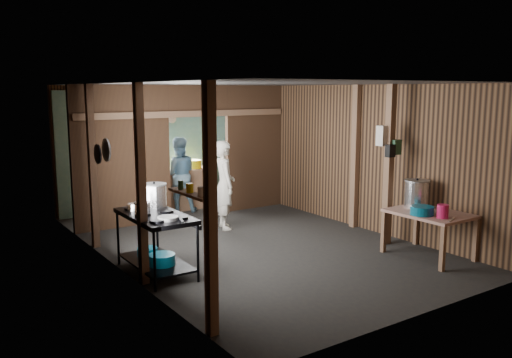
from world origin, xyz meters
TOP-DOWN VIEW (x-y plane):
  - floor at (0.00, 0.00)m, footprint 4.50×7.00m
  - ceiling at (0.00, 0.00)m, footprint 4.50×7.00m
  - wall_back at (0.00, 3.50)m, footprint 4.50×0.00m
  - wall_front at (0.00, -3.50)m, footprint 4.50×0.00m
  - wall_left at (-2.25, 0.00)m, footprint 0.00×7.00m
  - wall_right at (2.25, 0.00)m, footprint 0.00×7.00m
  - partition_left at (-1.32, 2.20)m, footprint 1.85×0.10m
  - partition_right at (1.57, 2.20)m, footprint 1.35×0.10m
  - partition_header at (0.25, 2.20)m, footprint 1.30×0.10m
  - turquoise_panel at (0.00, 3.44)m, footprint 4.40×0.06m
  - back_counter at (0.30, 2.95)m, footprint 1.20×0.50m
  - wall_clock at (0.25, 3.40)m, footprint 0.20×0.03m
  - post_left_a at (-2.18, -2.60)m, footprint 0.10×0.12m
  - post_left_b at (-2.18, -0.80)m, footprint 0.10×0.12m
  - post_left_c at (-2.18, 1.20)m, footprint 0.10×0.12m
  - post_right at (2.18, -0.20)m, footprint 0.10×0.12m
  - post_free at (1.85, -1.30)m, footprint 0.12×0.12m
  - cross_beam at (0.00, 2.15)m, footprint 4.40×0.12m
  - pan_lid_big at (-2.21, 0.40)m, footprint 0.03×0.34m
  - pan_lid_small at (-2.21, 0.80)m, footprint 0.03×0.30m
  - wall_shelf at (-2.15, -2.10)m, footprint 0.14×0.80m
  - jar_white at (-2.15, -2.35)m, footprint 0.07×0.07m
  - jar_yellow at (-2.15, -2.10)m, footprint 0.08×0.08m
  - jar_green at (-2.15, -1.88)m, footprint 0.06×0.06m
  - bag_white at (1.80, -1.22)m, footprint 0.22×0.15m
  - bag_green at (1.92, -1.36)m, footprint 0.16×0.12m
  - bag_black at (1.78, -1.38)m, footprint 0.14×0.10m
  - gas_range at (-1.88, -0.52)m, footprint 0.73×1.42m
  - prep_table at (1.83, -2.16)m, footprint 0.85×1.17m
  - stove_pot_large at (-1.71, -0.11)m, footprint 0.38×0.38m
  - stove_pot_med at (-2.05, -0.49)m, footprint 0.29×0.29m
  - stove_saucepan at (-2.05, -0.15)m, footprint 0.21×0.21m
  - frying_pan at (-1.88, -0.93)m, footprint 0.41×0.55m
  - blue_tub_front at (-1.88, -0.70)m, footprint 0.36×0.36m
  - blue_tub_back at (-1.88, -0.20)m, footprint 0.29×0.29m
  - stock_pot at (1.93, -1.82)m, footprint 0.48×0.48m
  - wash_basin at (1.60, -2.20)m, footprint 0.41×0.41m
  - pink_bucket at (1.68, -2.49)m, footprint 0.18×0.18m
  - knife at (1.69, -2.64)m, footprint 0.29×0.14m
  - yellow_tub at (0.53, 2.95)m, footprint 0.32×0.32m
  - cook at (0.15, 1.04)m, footprint 0.53×0.67m
  - worker_back at (0.06, 2.74)m, footprint 0.91×0.82m

SIDE VIEW (x-z plane):
  - floor at x=0.00m, z-range 0.00..0.00m
  - blue_tub_back at x=-1.88m, z-range 0.16..0.28m
  - blue_tub_front at x=-1.88m, z-range 0.16..0.31m
  - prep_table at x=1.83m, z-range 0.00..0.69m
  - gas_range at x=-1.88m, z-range 0.00..0.84m
  - back_counter at x=0.30m, z-range 0.00..0.85m
  - knife at x=1.69m, z-range 0.69..0.70m
  - wash_basin at x=1.60m, z-range 0.69..0.82m
  - worker_back at x=0.06m, z-range 0.00..1.56m
  - pink_bucket at x=1.68m, z-range 0.69..0.89m
  - cook at x=0.15m, z-range 0.00..1.61m
  - frying_pan at x=-1.88m, z-range 0.83..0.89m
  - stove_saucepan at x=-2.05m, z-range 0.84..0.93m
  - stock_pot at x=1.93m, z-range 0.67..1.13m
  - stove_pot_med at x=-2.05m, z-range 0.82..1.02m
  - yellow_tub at x=0.53m, z-range 0.85..1.03m
  - stove_pot_large at x=-1.71m, z-range 0.82..1.18m
  - turquoise_panel at x=0.00m, z-range 0.00..2.50m
  - wall_back at x=0.00m, z-range 0.00..2.60m
  - wall_front at x=0.00m, z-range 0.00..2.60m
  - wall_left at x=-2.25m, z-range 0.00..2.60m
  - wall_right at x=2.25m, z-range 0.00..2.60m
  - partition_left at x=-1.32m, z-range 0.00..2.60m
  - partition_right at x=1.57m, z-range 0.00..2.60m
  - post_left_a at x=-2.18m, z-range 0.00..2.60m
  - post_left_b at x=-2.18m, z-range 0.00..2.60m
  - post_left_c at x=-2.18m, z-range 0.00..2.60m
  - post_right at x=2.18m, z-range 0.00..2.60m
  - post_free at x=1.85m, z-range 0.00..2.60m
  - wall_shelf at x=-2.15m, z-range 1.39..1.41m
  - jar_white at x=-2.15m, z-range 1.42..1.52m
  - jar_yellow at x=-2.15m, z-range 1.42..1.52m
  - jar_green at x=-2.15m, z-range 1.42..1.52m
  - pan_lid_small at x=-2.21m, z-range 1.40..1.70m
  - bag_black at x=1.78m, z-range 1.45..1.65m
  - bag_green at x=1.92m, z-range 1.48..1.72m
  - pan_lid_big at x=-2.21m, z-range 1.48..1.82m
  - bag_white at x=1.80m, z-range 1.62..1.94m
  - wall_clock at x=0.25m, z-range 1.80..2.00m
  - cross_beam at x=0.00m, z-range 1.99..2.11m
  - partition_header at x=0.25m, z-range 2.00..2.60m
  - ceiling at x=0.00m, z-range 2.60..2.60m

